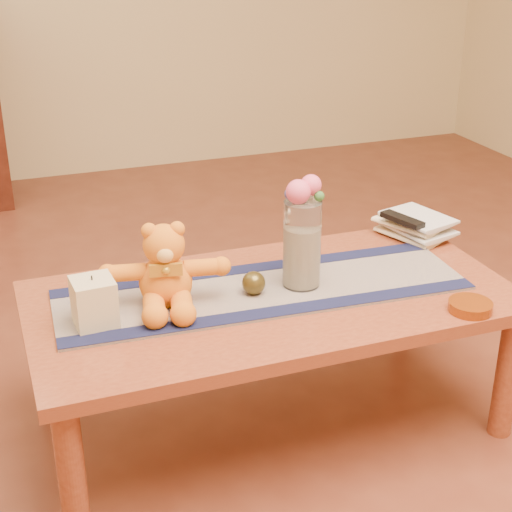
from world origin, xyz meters
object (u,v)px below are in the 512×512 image
object	(u,v)px
glass_vase	(302,244)
bronze_ball	(254,283)
amber_dish	(470,306)
pillar_candle	(94,302)
tv_remote	(402,219)
teddy_bear	(165,266)
book_bottom	(398,239)

from	to	relation	value
glass_vase	bronze_ball	xyz separation A→B (m)	(-0.15, -0.01, -0.10)
amber_dish	pillar_candle	bearing A→B (deg)	164.40
amber_dish	bronze_ball	bearing A→B (deg)	150.99
tv_remote	teddy_bear	bearing A→B (deg)	173.09
book_bottom	tv_remote	bearing A→B (deg)	-93.00
teddy_bear	pillar_candle	xyz separation A→B (m)	(-0.21, -0.05, -0.05)
pillar_candle	tv_remote	bearing A→B (deg)	11.42
pillar_candle	amber_dish	world-z (taller)	pillar_candle
pillar_candle	bronze_ball	world-z (taller)	pillar_candle
teddy_bear	amber_dish	bearing A→B (deg)	-11.76
bronze_ball	tv_remote	world-z (taller)	tv_remote
pillar_candle	tv_remote	distance (m)	1.07
teddy_bear	pillar_candle	world-z (taller)	teddy_bear
pillar_candle	glass_vase	xyz separation A→B (m)	(0.61, 0.03, 0.07)
bronze_ball	teddy_bear	bearing A→B (deg)	172.23
tv_remote	amber_dish	bearing A→B (deg)	-114.96
teddy_bear	amber_dish	xyz separation A→B (m)	(0.78, -0.33, -0.11)
amber_dish	book_bottom	bearing A→B (deg)	83.13
amber_dish	teddy_bear	bearing A→B (deg)	157.15
bronze_ball	book_bottom	size ratio (longest dim) A/B	0.30
teddy_bear	bronze_ball	bearing A→B (deg)	3.32
glass_vase	book_bottom	distance (m)	0.50
teddy_bear	bronze_ball	world-z (taller)	teddy_bear
glass_vase	amber_dish	world-z (taller)	glass_vase
tv_remote	book_bottom	bearing A→B (deg)	90.00
pillar_candle	bronze_ball	xyz separation A→B (m)	(0.46, 0.02, -0.03)
teddy_bear	glass_vase	distance (m)	0.40
pillar_candle	book_bottom	bearing A→B (deg)	11.95
bronze_ball	tv_remote	distance (m)	0.63
pillar_candle	glass_vase	world-z (taller)	glass_vase
book_bottom	tv_remote	world-z (taller)	tv_remote
teddy_bear	book_bottom	xyz separation A→B (m)	(0.84, 0.17, -0.11)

